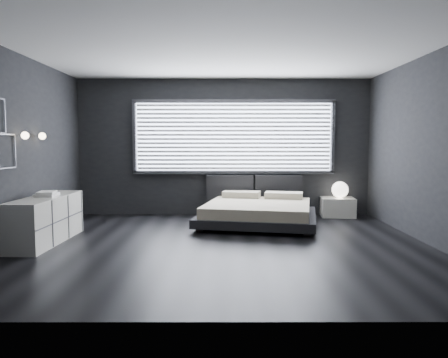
{
  "coord_description": "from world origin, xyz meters",
  "views": [
    {
      "loc": [
        -0.01,
        -6.29,
        1.5
      ],
      "look_at": [
        0.0,
        0.85,
        0.9
      ],
      "focal_mm": 35.0,
      "sensor_mm": 36.0,
      "label": 1
    }
  ],
  "objects": [
    {
      "name": "orb_lamp",
      "position": [
        2.34,
        2.46,
        0.55
      ],
      "size": [
        0.33,
        0.33,
        0.33
      ],
      "primitive_type": "sphere",
      "color": "white",
      "rests_on": "nightstand"
    },
    {
      "name": "nightstand",
      "position": [
        2.31,
        2.48,
        0.19
      ],
      "size": [
        0.71,
        0.61,
        0.38
      ],
      "primitive_type": "cube",
      "rotation": [
        0.0,
        0.0,
        -0.1
      ],
      "color": "silver",
      "rests_on": "ground"
    },
    {
      "name": "room",
      "position": [
        0.0,
        0.0,
        1.4
      ],
      "size": [
        6.04,
        6.0,
        2.8
      ],
      "color": "black",
      "rests_on": "ground"
    },
    {
      "name": "book_stack",
      "position": [
        -2.67,
        0.24,
        0.73
      ],
      "size": [
        0.3,
        0.38,
        0.08
      ],
      "color": "silver",
      "rests_on": "dresser"
    },
    {
      "name": "window",
      "position": [
        0.2,
        2.7,
        1.61
      ],
      "size": [
        4.14,
        0.09,
        1.52
      ],
      "color": "white",
      "rests_on": "ground"
    },
    {
      "name": "bed",
      "position": [
        0.63,
        1.59,
        0.25
      ],
      "size": [
        2.39,
        2.31,
        0.53
      ],
      "color": "black",
      "rests_on": "ground"
    },
    {
      "name": "dresser",
      "position": [
        -2.67,
        0.19,
        0.35
      ],
      "size": [
        0.55,
        1.75,
        0.69
      ],
      "color": "silver",
      "rests_on": "ground"
    },
    {
      "name": "wall_art_lower",
      "position": [
        -2.98,
        -0.3,
        1.38
      ],
      "size": [
        0.01,
        0.48,
        0.48
      ],
      "color": "#47474C",
      "rests_on": "ground"
    },
    {
      "name": "sconce_near",
      "position": [
        -2.88,
        0.05,
        1.6
      ],
      "size": [
        0.18,
        0.11,
        0.11
      ],
      "color": "silver",
      "rests_on": "ground"
    },
    {
      "name": "headboard",
      "position": [
        0.62,
        2.64,
        0.57
      ],
      "size": [
        1.96,
        0.16,
        0.52
      ],
      "color": "black",
      "rests_on": "ground"
    },
    {
      "name": "sconce_far",
      "position": [
        -2.88,
        0.65,
        1.6
      ],
      "size": [
        0.18,
        0.11,
        0.11
      ],
      "color": "silver",
      "rests_on": "ground"
    }
  ]
}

